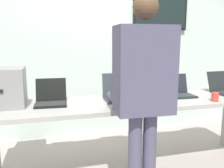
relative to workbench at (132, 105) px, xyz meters
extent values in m
cube|color=silver|center=(0.00, 1.13, 0.57)|extent=(8.00, 0.06, 2.58)
cube|color=black|center=(0.81, 1.08, 1.11)|extent=(0.85, 0.05, 0.57)
cube|color=black|center=(0.81, 1.06, 1.11)|extent=(0.79, 0.02, 0.51)
cube|color=#A9A49E|center=(0.00, 0.00, 0.03)|extent=(2.98, 0.70, 0.04)
cylinder|color=gray|center=(1.39, 0.25, -0.35)|extent=(0.05, 0.05, 0.73)
cube|color=gray|center=(-1.25, 0.10, 0.23)|extent=(0.38, 0.37, 0.37)
cube|color=black|center=(-1.25, -0.09, 0.23)|extent=(0.04, 0.01, 0.03)
cube|color=black|center=(-0.83, 0.02, 0.06)|extent=(0.32, 0.25, 0.02)
cube|color=#2D2D2E|center=(-0.83, 0.01, 0.07)|extent=(0.29, 0.20, 0.00)
cube|color=black|center=(-0.82, 0.17, 0.18)|extent=(0.31, 0.10, 0.22)
cube|color=white|center=(-0.82, 0.17, 0.18)|extent=(0.28, 0.08, 0.19)
cube|color=#343C40|center=(-0.12, 0.03, 0.06)|extent=(0.34, 0.27, 0.02)
cube|color=#28292F|center=(-0.12, 0.01, 0.07)|extent=(0.31, 0.22, 0.00)
cube|color=#343C40|center=(-0.11, 0.18, 0.20)|extent=(0.33, 0.06, 0.25)
cube|color=#171932|center=(-0.11, 0.18, 0.20)|extent=(0.31, 0.05, 0.22)
cube|color=#1F222B|center=(0.57, 0.02, 0.06)|extent=(0.35, 0.23, 0.02)
cube|color=#2A3430|center=(0.57, 0.01, 0.07)|extent=(0.32, 0.18, 0.00)
cube|color=#1F222B|center=(0.57, 0.17, 0.18)|extent=(0.34, 0.08, 0.22)
cube|color=white|center=(0.57, 0.17, 0.18)|extent=(0.31, 0.06, 0.19)
cube|color=black|center=(1.22, 0.19, 0.18)|extent=(0.35, 0.10, 0.23)
cube|color=#1D192E|center=(1.22, 0.19, 0.18)|extent=(0.32, 0.09, 0.20)
cylinder|color=#514C68|center=(-0.19, -0.63, -0.30)|extent=(0.11, 0.11, 0.84)
cylinder|color=#514C68|center=(-0.07, -0.63, -0.30)|extent=(0.11, 0.11, 0.84)
cube|color=#514C68|center=(-0.13, -0.63, 0.45)|extent=(0.45, 0.27, 0.66)
sphere|color=brown|center=(-0.13, -0.63, 0.91)|extent=(0.19, 0.19, 0.19)
cylinder|color=#514C68|center=(-0.29, -0.33, 0.17)|extent=(0.08, 0.32, 0.07)
cylinder|color=#514C68|center=(0.04, -0.35, 0.17)|extent=(0.08, 0.32, 0.07)
cylinder|color=#D43E36|center=(0.82, -0.25, 0.10)|extent=(0.07, 0.07, 0.09)
cube|color=white|center=(0.08, -0.17, 0.05)|extent=(0.26, 0.33, 0.00)
camera|label=1|loc=(-0.83, -2.32, 0.66)|focal=38.50mm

